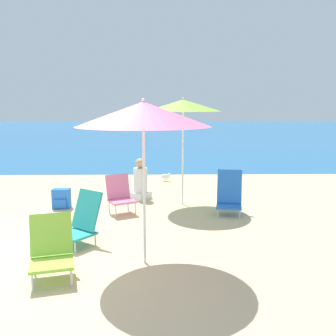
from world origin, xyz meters
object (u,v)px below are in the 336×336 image
Objects in this scene: beach_umbrella_lime at (183,106)px; beach_chair_pink at (120,194)px; beach_umbrella_pink at (143,114)px; backpack_blue at (61,199)px; beach_chair_blue at (229,194)px; person_seated_near at (140,182)px; beach_chair_teal at (82,220)px; beach_chair_lime at (52,249)px; seagull at (166,176)px.

beach_umbrella_lime is 3.00× the size of beach_chair_pink.
beach_umbrella_pink is 3.63m from backpack_blue.
beach_umbrella_pink is 3.10m from beach_chair_blue.
beach_chair_teal is at bearing -68.74° from person_seated_near.
beach_umbrella_pink is 2.58× the size of beach_chair_blue.
backpack_blue is at bearing 123.69° from beach_umbrella_pink.
beach_chair_blue is 2.07m from person_seated_near.
beach_chair_lime is 3.13m from backpack_blue.
beach_chair_pink is 0.94× the size of beach_chair_teal.
beach_chair_lime is 5.91m from seagull.
beach_chair_lime is (-1.73, -3.34, -1.67)m from beach_umbrella_lime.
seagull is at bearing 111.99° from beach_chair_teal.
beach_chair_pink is at bearing 64.26° from beach_chair_lime.
person_seated_near reaches higher than backpack_blue.
beach_chair_blue is 1.12× the size of beach_chair_lime.
beach_umbrella_pink is at bearing -56.31° from backpack_blue.
beach_umbrella_lime is 3.23m from beach_chair_teal.
backpack_blue is 3.41m from seagull.
beach_chair_lime is 3.86m from person_seated_near.
beach_chair_teal is 0.86× the size of person_seated_near.
backpack_blue is at bearing -119.04° from person_seated_near.
beach_chair_blue is at bearing 69.90° from beach_chair_teal.
seagull is (-0.32, 2.39, -1.88)m from beach_umbrella_lime.
backpack_blue is (-1.77, 2.66, -1.71)m from beach_umbrella_pink.
beach_chair_teal is 1.08m from beach_chair_lime.
person_seated_near is 3.35× the size of seagull.
beach_chair_lime is at bearing -123.75° from beach_chair_blue.
beach_chair_pink is at bearing 103.95° from beach_umbrella_pink.
beach_chair_blue is 1.05× the size of beach_chair_teal.
beach_chair_lime is at bearing -59.86° from beach_chair_teal.
beach_umbrella_lime is at bearing 92.13° from beach_chair_teal.
beach_umbrella_pink is 0.96× the size of beach_umbrella_lime.
person_seated_near is at bearing 25.09° from backpack_blue.
beach_chair_pink is 1.85× the size of backpack_blue.
beach_umbrella_pink is at bearing -113.13° from beach_chair_blue.
beach_umbrella_lime is 1.92m from person_seated_near.
beach_umbrella_lime is at bearing 150.63° from beach_chair_blue.
person_seated_near reaches higher than beach_chair_blue.
beach_chair_teal is 1.07× the size of beach_chair_lime.
beach_chair_blue reaches higher than backpack_blue.
person_seated_near reaches higher than seagull.
beach_umbrella_pink is 2.88× the size of beach_chair_lime.
beach_chair_blue is 2.07× the size of backpack_blue.
beach_chair_pink reaches higher than seagull.
beach_chair_teal is at bearing -105.28° from seagull.
person_seated_near is 2.29× the size of backpack_blue.
seagull is (2.10, 2.68, -0.05)m from backpack_blue.
person_seated_near is (0.33, 1.08, 0.00)m from beach_chair_pink.
beach_chair_teal is at bearing -125.15° from beach_umbrella_lime.
seagull is (0.33, 5.34, -1.77)m from beach_umbrella_pink.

